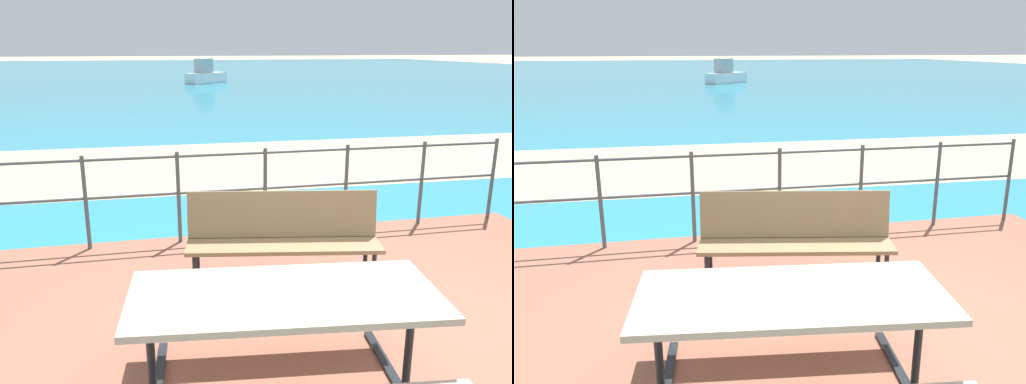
{
  "view_description": "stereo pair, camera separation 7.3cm",
  "coord_description": "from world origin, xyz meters",
  "views": [
    {
      "loc": [
        -1.3,
        -3.05,
        2.19
      ],
      "look_at": [
        -0.17,
        2.14,
        0.68
      ],
      "focal_mm": 35.96,
      "sensor_mm": 36.0,
      "label": 1
    },
    {
      "loc": [
        -1.23,
        -3.06,
        2.19
      ],
      "look_at": [
        -0.17,
        2.14,
        0.68
      ],
      "focal_mm": 35.96,
      "sensor_mm": 36.0,
      "label": 2
    }
  ],
  "objects": [
    {
      "name": "picnic_table",
      "position": [
        -0.58,
        -0.48,
        0.66
      ],
      "size": [
        1.94,
        1.67,
        0.77
      ],
      "rotation": [
        0.0,
        0.0,
        -0.11
      ],
      "color": "tan",
      "rests_on": "patio_paving"
    },
    {
      "name": "beach_strip",
      "position": [
        0.0,
        6.56,
        0.01
      ],
      "size": [
        54.06,
        5.08,
        0.01
      ],
      "primitive_type": "cube",
      "rotation": [
        0.0,
        0.0,
        -0.02
      ],
      "color": "tan",
      "rests_on": "ground"
    },
    {
      "name": "park_bench",
      "position": [
        -0.15,
        1.11,
        0.59
      ],
      "size": [
        1.76,
        0.72,
        0.88
      ],
      "rotation": [
        0.0,
        0.0,
        -0.18
      ],
      "color": "#8C704C",
      "rests_on": "patio_paving"
    },
    {
      "name": "railing_fence",
      "position": [
        0.0,
        2.44,
        0.7
      ],
      "size": [
        5.94,
        0.04,
        1.04
      ],
      "color": "#4C5156",
      "rests_on": "patio_paving"
    },
    {
      "name": "ground_plane",
      "position": [
        0.0,
        0.0,
        0.0
      ],
      "size": [
        240.0,
        240.0,
        0.0
      ],
      "primitive_type": "plane",
      "color": "tan"
    },
    {
      "name": "sea_water",
      "position": [
        0.0,
        40.0,
        0.01
      ],
      "size": [
        90.0,
        90.0,
        0.01
      ],
      "primitive_type": "cube",
      "color": "teal",
      "rests_on": "ground"
    },
    {
      "name": "boat_near",
      "position": [
        2.59,
        28.99,
        0.5
      ],
      "size": [
        3.02,
        2.69,
        1.47
      ],
      "rotation": [
        0.0,
        0.0,
        0.69
      ],
      "color": "silver",
      "rests_on": "sea_water"
    },
    {
      "name": "patio_paving",
      "position": [
        0.0,
        0.0,
        0.03
      ],
      "size": [
        6.4,
        5.2,
        0.06
      ],
      "primitive_type": "cube",
      "color": "#935B47",
      "rests_on": "ground"
    }
  ]
}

